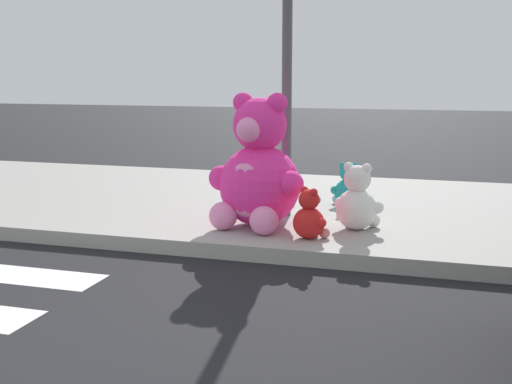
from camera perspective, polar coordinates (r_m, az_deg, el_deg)
name	(u,v)px	position (r m, az deg, el deg)	size (l,w,h in m)	color
sidewalk	(226,203)	(8.31, -2.71, -0.99)	(28.00, 4.40, 0.15)	#9E9B93
sign_pole	(287,62)	(7.09, 2.76, 11.45)	(0.56, 0.11, 3.20)	#4C4C51
plush_pink_large	(258,174)	(6.64, 0.16, 1.63)	(1.05, 0.97, 1.38)	#F22D93
plush_teal	(347,188)	(7.86, 8.08, 0.36)	(0.37, 0.38, 0.52)	teal
plush_red	(310,218)	(6.22, 4.80, -2.31)	(0.36, 0.36, 0.50)	red
plush_white	(357,203)	(6.64, 8.97, -0.94)	(0.52, 0.49, 0.69)	white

